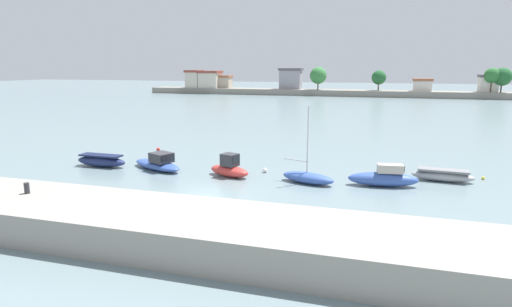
{
  "coord_description": "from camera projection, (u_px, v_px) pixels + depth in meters",
  "views": [
    {
      "loc": [
        10.71,
        -24.93,
        8.4
      ],
      "look_at": [
        0.62,
        8.51,
        1.18
      ],
      "focal_mm": 29.76,
      "sensor_mm": 36.0,
      "label": 1
    }
  ],
  "objects": [
    {
      "name": "ground_plane",
      "position": [
        210.0,
        195.0,
        28.11
      ],
      "size": [
        400.0,
        400.0,
        0.0
      ],
      "primitive_type": "plane",
      "color": "slate"
    },
    {
      "name": "seawall_embankment",
      "position": [
        147.0,
        225.0,
        20.58
      ],
      "size": [
        80.06,
        5.36,
        1.67
      ],
      "primitive_type": "cube",
      "color": "gray",
      "rests_on": "ground"
    },
    {
      "name": "mooring_bollard",
      "position": [
        27.0,
        188.0,
        22.8
      ],
      "size": [
        0.28,
        0.28,
        0.59
      ],
      "primitive_type": "cylinder",
      "color": "#2D2D33",
      "rests_on": "seawall_embankment"
    },
    {
      "name": "moored_boat_0",
      "position": [
        101.0,
        161.0,
        36.06
      ],
      "size": [
        4.66,
        1.39,
        1.03
      ],
      "rotation": [
        0.0,
        0.0,
        -0.01
      ],
      "color": "navy",
      "rests_on": "ground"
    },
    {
      "name": "moored_boat_1",
      "position": [
        158.0,
        163.0,
        35.04
      ],
      "size": [
        5.71,
        3.92,
        1.48
      ],
      "rotation": [
        0.0,
        0.0,
        -0.43
      ],
      "color": "#3856A8",
      "rests_on": "ground"
    },
    {
      "name": "moored_boat_2",
      "position": [
        229.0,
        168.0,
        32.81
      ],
      "size": [
        3.77,
        2.44,
        1.8
      ],
      "rotation": [
        0.0,
        0.0,
        -0.32
      ],
      "color": "#C63833",
      "rests_on": "ground"
    },
    {
      "name": "moored_boat_3",
      "position": [
        308.0,
        177.0,
        30.93
      ],
      "size": [
        4.26,
        2.47,
        5.64
      ],
      "rotation": [
        0.0,
        0.0,
        -0.28
      ],
      "color": "#3856A8",
      "rests_on": "ground"
    },
    {
      "name": "moored_boat_4",
      "position": [
        384.0,
        178.0,
        30.15
      ],
      "size": [
        5.03,
        1.98,
        1.6
      ],
      "rotation": [
        0.0,
        0.0,
        0.12
      ],
      "color": "#3856A8",
      "rests_on": "ground"
    },
    {
      "name": "moored_boat_5",
      "position": [
        443.0,
        175.0,
        31.52
      ],
      "size": [
        4.49,
        1.63,
        0.9
      ],
      "rotation": [
        0.0,
        0.0,
        -0.07
      ],
      "color": "#9E9EA3",
      "rests_on": "ground"
    },
    {
      "name": "mooring_buoy_0",
      "position": [
        158.0,
        149.0,
        42.64
      ],
      "size": [
        0.37,
        0.37,
        0.37
      ],
      "primitive_type": "sphere",
      "color": "red",
      "rests_on": "ground"
    },
    {
      "name": "mooring_buoy_1",
      "position": [
        265.0,
        170.0,
        34.07
      ],
      "size": [
        0.38,
        0.38,
        0.38
      ],
      "primitive_type": "sphere",
      "color": "white",
      "rests_on": "ground"
    },
    {
      "name": "mooring_buoy_2",
      "position": [
        483.0,
        178.0,
        31.96
      ],
      "size": [
        0.24,
        0.24,
        0.24
      ],
      "primitive_type": "sphere",
      "color": "yellow",
      "rests_on": "ground"
    },
    {
      "name": "mooring_buoy_3",
      "position": [
        171.0,
        158.0,
        38.83
      ],
      "size": [
        0.27,
        0.27,
        0.27
      ],
      "primitive_type": "sphere",
      "color": "yellow",
      "rests_on": "ground"
    },
    {
      "name": "distant_shoreline",
      "position": [
        335.0,
        88.0,
        121.94
      ],
      "size": [
        120.67,
        7.77,
        8.14
      ],
      "color": "gray",
      "rests_on": "ground"
    }
  ]
}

